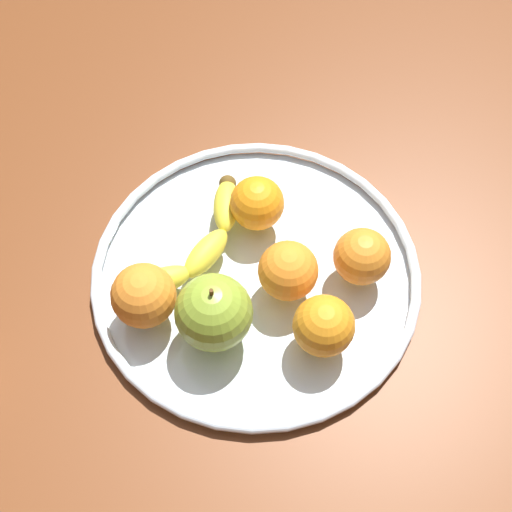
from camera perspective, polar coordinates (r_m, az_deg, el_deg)
The scene contains 9 objects.
ground_plane at distance 85.67cm, azimuth 0.00°, elevation -2.34°, with size 147.00×147.00×4.00cm, color brown.
fruit_bowl at distance 83.12cm, azimuth 0.00°, elevation -1.38°, with size 38.32×38.32×1.80cm.
banana at distance 82.75cm, azimuth -4.52°, elevation 1.11°, with size 19.47×10.75×3.00cm.
apple at distance 75.19cm, azimuth -3.40°, elevation -4.54°, with size 8.34×8.34×9.14cm.
orange_front_left at distance 83.47cm, azimuth 0.08°, elevation 4.24°, with size 6.41×6.41×6.41cm, color orange.
orange_back_right at distance 78.47cm, azimuth 2.58°, elevation -1.19°, with size 6.72×6.72×6.72cm, color orange.
orange_back_left at distance 75.65cm, azimuth 5.43°, elevation -5.58°, with size 6.67×6.67×6.67cm, color orange.
orange_center at distance 77.61cm, azimuth -8.97°, elevation -3.15°, with size 7.13×7.13×7.13cm, color orange.
orange_front_right at distance 80.33cm, azimuth 8.46°, elevation -0.04°, with size 6.48×6.48×6.48cm, color orange.
Camera 1 is at (-40.09, -9.03, 73.17)cm, focal length 50.10 mm.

